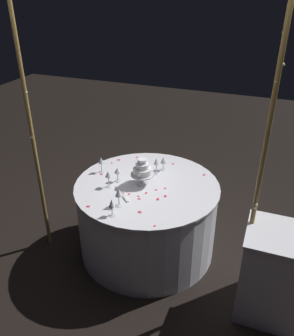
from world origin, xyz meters
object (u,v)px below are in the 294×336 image
(decorative_arch, at_px, (133,113))
(wine_glass_3, at_px, (156,162))
(tiered_cake, at_px, (142,170))
(wine_glass_5, at_px, (101,161))
(wine_glass_2, at_px, (163,161))
(main_table, at_px, (147,217))
(cake_knife, at_px, (123,195))
(side_table, at_px, (272,273))
(wine_glass_0, at_px, (119,193))
(wine_glass_4, at_px, (117,171))
(wine_glass_1, at_px, (108,175))
(wine_glass_6, at_px, (112,204))

(decorative_arch, height_order, wine_glass_3, decorative_arch)
(tiered_cake, height_order, wine_glass_3, tiered_cake)
(tiered_cake, distance_m, wine_glass_5, 0.48)
(wine_glass_2, bearing_deg, main_table, 82.16)
(wine_glass_2, bearing_deg, decorative_arch, 85.90)
(main_table, height_order, wine_glass_5, wine_glass_5)
(cake_knife, bearing_deg, side_table, 175.12)
(cake_knife, bearing_deg, wine_glass_3, -107.16)
(wine_glass_0, distance_m, wine_glass_4, 0.42)
(wine_glass_2, distance_m, cake_knife, 0.64)
(cake_knife, bearing_deg, decorative_arch, 160.78)
(wine_glass_3, bearing_deg, wine_glass_2, -108.56)
(side_table, xyz_separation_m, cake_knife, (1.36, -0.12, 0.37))
(side_table, bearing_deg, wine_glass_1, -7.77)
(wine_glass_4, bearing_deg, tiered_cake, -172.47)
(wine_glass_2, height_order, wine_glass_4, wine_glass_4)
(wine_glass_5, bearing_deg, wine_glass_1, 130.44)
(wine_glass_4, bearing_deg, wine_glass_3, -138.24)
(wine_glass_2, bearing_deg, wine_glass_5, 25.38)
(wine_glass_3, bearing_deg, tiered_cake, 76.16)
(decorative_arch, xyz_separation_m, wine_glass_4, (0.29, -0.27, -0.71))
(side_table, height_order, wine_glass_0, wine_glass_0)
(main_table, relative_size, wine_glass_5, 8.32)
(wine_glass_1, height_order, wine_glass_2, wine_glass_1)
(wine_glass_4, distance_m, wine_glass_5, 0.26)
(wine_glass_0, bearing_deg, side_table, -178.14)
(decorative_arch, relative_size, wine_glass_2, 17.77)
(cake_knife, bearing_deg, main_table, -118.94)
(wine_glass_1, height_order, wine_glass_4, wine_glass_1)
(decorative_arch, distance_m, wine_glass_1, 0.78)
(wine_glass_5, bearing_deg, wine_glass_0, 130.92)
(main_table, relative_size, tiered_cake, 5.24)
(wine_glass_0, distance_m, wine_glass_5, 0.65)
(side_table, xyz_separation_m, wine_glass_3, (1.21, -0.60, 0.50))
(wine_glass_4, bearing_deg, wine_glass_2, -131.64)
(wine_glass_4, xyz_separation_m, wine_glass_5, (0.23, -0.11, 0.01))
(decorative_arch, relative_size, main_table, 1.78)
(decorative_arch, bearing_deg, wine_glass_2, -94.10)
(main_table, height_order, side_table, side_table)
(wine_glass_3, relative_size, wine_glass_4, 1.22)
(wine_glass_1, relative_size, wine_glass_5, 0.99)
(tiered_cake, distance_m, wine_glass_2, 0.36)
(wine_glass_1, bearing_deg, decorative_arch, 156.13)
(wine_glass_4, height_order, wine_glass_6, wine_glass_6)
(side_table, bearing_deg, wine_glass_3, -26.49)
(wine_glass_4, bearing_deg, decorative_arch, 137.33)
(main_table, xyz_separation_m, wine_glass_2, (-0.05, -0.35, 0.49))
(main_table, distance_m, wine_glass_6, 0.75)
(main_table, height_order, wine_glass_2, wine_glass_2)
(decorative_arch, xyz_separation_m, cake_knife, (0.14, -0.05, -0.81))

